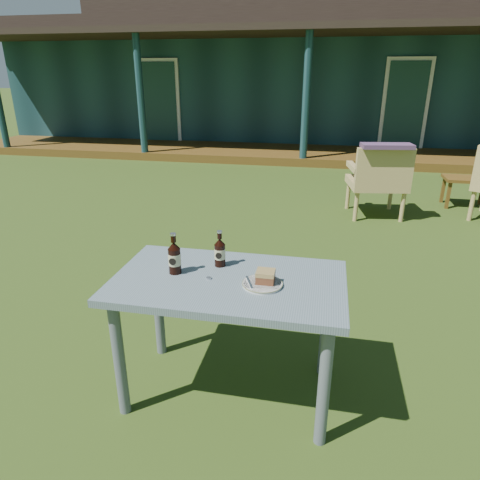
% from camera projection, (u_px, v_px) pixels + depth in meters
% --- Properties ---
extents(ground, '(80.00, 80.00, 0.00)m').
position_uv_depth(ground, '(268.00, 272.00, 3.93)').
color(ground, '#334916').
extents(pavilion, '(15.80, 8.30, 3.45)m').
position_uv_depth(pavilion, '(316.00, 76.00, 11.90)').
color(pavilion, '#16363A').
rests_on(pavilion, ground).
extents(cafe_table, '(1.20, 0.70, 0.72)m').
position_uv_depth(cafe_table, '(229.00, 296.00, 2.25)').
color(cafe_table, slate).
rests_on(cafe_table, ground).
extents(plate, '(0.20, 0.20, 0.01)m').
position_uv_depth(plate, '(262.00, 284.00, 2.14)').
color(plate, silver).
rests_on(plate, cafe_table).
extents(cake_slice, '(0.09, 0.09, 0.06)m').
position_uv_depth(cake_slice, '(266.00, 276.00, 2.14)').
color(cake_slice, '#57301C').
rests_on(cake_slice, plate).
extents(fork, '(0.06, 0.13, 0.00)m').
position_uv_depth(fork, '(249.00, 282.00, 2.14)').
color(fork, silver).
rests_on(fork, plate).
extents(cola_bottle_near, '(0.06, 0.06, 0.20)m').
position_uv_depth(cola_bottle_near, '(220.00, 252.00, 2.33)').
color(cola_bottle_near, black).
rests_on(cola_bottle_near, cafe_table).
extents(cola_bottle_far, '(0.07, 0.07, 0.22)m').
position_uv_depth(cola_bottle_far, '(174.00, 257.00, 2.24)').
color(cola_bottle_far, black).
rests_on(cola_bottle_far, cafe_table).
extents(bottle_cap, '(0.03, 0.03, 0.01)m').
position_uv_depth(bottle_cap, '(209.00, 278.00, 2.21)').
color(bottle_cap, silver).
rests_on(bottle_cap, cafe_table).
extents(armchair_left, '(0.75, 0.71, 0.89)m').
position_uv_depth(armchair_left, '(379.00, 178.00, 5.24)').
color(armchair_left, tan).
rests_on(armchair_left, ground).
extents(floral_throw, '(0.61, 0.32, 0.05)m').
position_uv_depth(floral_throw, '(387.00, 146.00, 4.92)').
color(floral_throw, '#533657').
rests_on(floral_throw, armchair_left).
extents(side_table, '(0.60, 0.40, 0.40)m').
position_uv_depth(side_table, '(468.00, 182.00, 5.72)').
color(side_table, '#573C15').
rests_on(side_table, ground).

